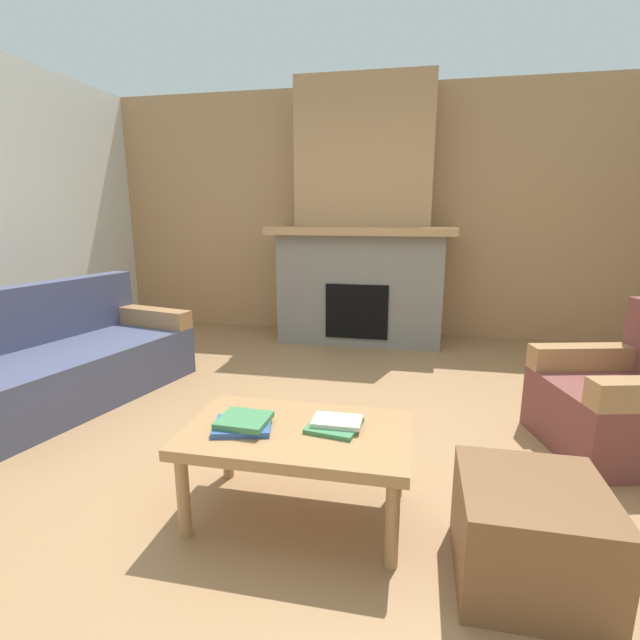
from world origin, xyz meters
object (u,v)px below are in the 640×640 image
(armchair, at_px, (627,403))
(ottoman, at_px, (530,534))
(coffee_table, at_px, (297,440))
(fireplace, at_px, (363,232))
(couch, at_px, (63,363))

(armchair, bearing_deg, ottoman, -123.01)
(coffee_table, height_order, ottoman, coffee_table)
(fireplace, xyz_separation_m, ottoman, (1.03, -3.39, -0.96))
(fireplace, relative_size, coffee_table, 2.70)
(fireplace, height_order, couch, fireplace)
(ottoman, bearing_deg, fireplace, 106.95)
(fireplace, height_order, coffee_table, fireplace)
(couch, bearing_deg, ottoman, -21.79)
(fireplace, bearing_deg, coffee_table, -88.40)
(armchair, xyz_separation_m, ottoman, (-0.77, -1.19, -0.09))
(couch, distance_m, armchair, 3.76)
(armchair, height_order, coffee_table, armchair)
(armchair, bearing_deg, coffee_table, -150.30)
(armchair, distance_m, coffee_table, 1.98)
(couch, relative_size, armchair, 2.11)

